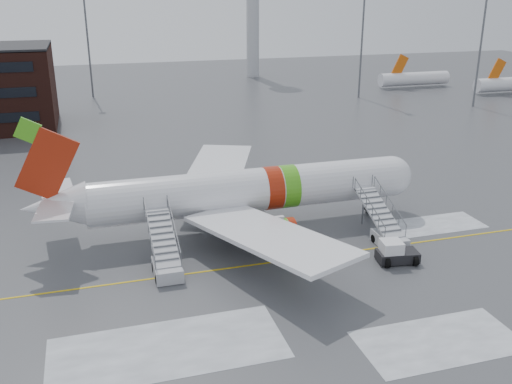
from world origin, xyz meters
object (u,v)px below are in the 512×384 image
object	(u,v)px
airliner	(239,192)
pushback_tug	(395,253)
airstair_fwd	(386,231)
airstair_aft	(166,259)

from	to	relation	value
airliner	pushback_tug	xyz separation A→B (m)	(9.93, -10.08, -2.62)
airstair_fwd	airstair_aft	world-z (taller)	same
airstair_aft	pushback_tug	bearing A→B (deg)	-11.47
airliner	airstair_fwd	distance (m)	13.02
airliner	airstair_aft	distance (m)	10.25
airstair_fwd	pushback_tug	world-z (taller)	airstair_fwd
airstair_fwd	airstair_aft	size ratio (longest dim) A/B	1.00
airstair_aft	airstair_fwd	bearing A→B (deg)	0.00
airstair_aft	pushback_tug	distance (m)	17.83
airstair_fwd	airstair_aft	distance (m)	18.54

